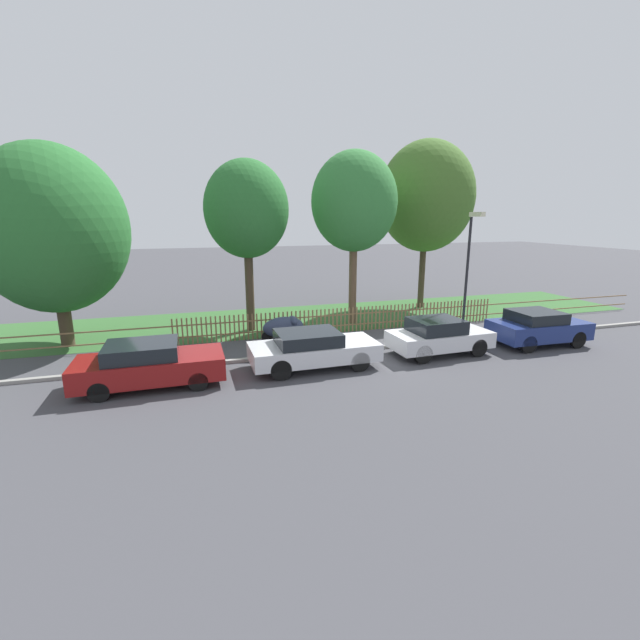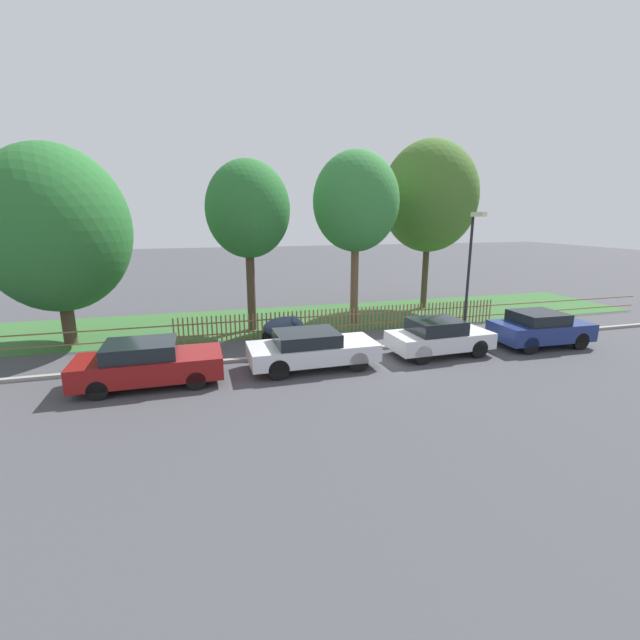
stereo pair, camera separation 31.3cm
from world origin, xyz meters
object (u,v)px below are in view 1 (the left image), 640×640
(parked_car_navy_estate, at_px, (439,336))
(tree_nearest_kerb, at_px, (52,230))
(parked_car_silver_hatchback, at_px, (149,364))
(tree_mid_park, at_px, (354,202))
(parked_car_black_saloon, at_px, (313,348))
(tree_behind_motorcycle, at_px, (247,210))
(parked_car_red_compact, at_px, (538,327))
(covered_motorcycle, at_px, (284,327))
(tree_far_left, at_px, (426,197))
(street_lamp, at_px, (470,260))

(parked_car_navy_estate, xyz_separation_m, tree_nearest_kerb, (-13.54, 5.19, 3.83))
(parked_car_silver_hatchback, relative_size, tree_mid_park, 0.54)
(parked_car_black_saloon, height_order, tree_mid_park, tree_mid_park)
(parked_car_silver_hatchback, xyz_separation_m, tree_behind_motorcycle, (3.85, 5.74, 4.59))
(parked_car_navy_estate, height_order, tree_behind_motorcycle, tree_behind_motorcycle)
(tree_behind_motorcycle, bearing_deg, parked_car_red_compact, -27.69)
(covered_motorcycle, bearing_deg, parked_car_silver_hatchback, -148.91)
(parked_car_silver_hatchback, relative_size, tree_nearest_kerb, 0.56)
(parked_car_black_saloon, height_order, tree_far_left, tree_far_left)
(parked_car_red_compact, relative_size, covered_motorcycle, 2.05)
(parked_car_black_saloon, bearing_deg, parked_car_navy_estate, 0.27)
(street_lamp, bearing_deg, parked_car_navy_estate, -144.75)
(covered_motorcycle, height_order, tree_mid_park, tree_mid_park)
(parked_car_red_compact, bearing_deg, parked_car_silver_hatchback, -178.13)
(parked_car_black_saloon, distance_m, tree_far_left, 12.83)
(tree_far_left, xyz_separation_m, street_lamp, (-1.48, -6.21, -2.74))
(tree_far_left, bearing_deg, parked_car_navy_estate, -115.43)
(parked_car_silver_hatchback, height_order, tree_mid_park, tree_mid_park)
(tree_mid_park, bearing_deg, tree_behind_motorcycle, 179.06)
(parked_car_black_saloon, distance_m, parked_car_red_compact, 9.36)
(parked_car_red_compact, height_order, covered_motorcycle, parked_car_red_compact)
(parked_car_navy_estate, relative_size, tree_far_left, 0.42)
(parked_car_navy_estate, xyz_separation_m, covered_motorcycle, (-5.15, 3.28, -0.07))
(covered_motorcycle, relative_size, tree_mid_park, 0.23)
(covered_motorcycle, distance_m, tree_far_left, 11.32)
(tree_behind_motorcycle, height_order, tree_far_left, tree_far_left)
(tree_behind_motorcycle, bearing_deg, tree_nearest_kerb, -177.26)
(parked_car_red_compact, distance_m, tree_nearest_kerb, 19.14)
(parked_car_navy_estate, bearing_deg, parked_car_silver_hatchback, 179.11)
(parked_car_silver_hatchback, height_order, parked_car_red_compact, parked_car_red_compact)
(covered_motorcycle, xyz_separation_m, street_lamp, (7.38, -1.70, 2.68))
(covered_motorcycle, bearing_deg, tree_far_left, 22.81)
(tree_mid_park, bearing_deg, parked_car_navy_estate, -76.25)
(parked_car_navy_estate, xyz_separation_m, parked_car_red_compact, (4.47, -0.07, 0.02))
(covered_motorcycle, bearing_deg, tree_nearest_kerb, 162.97)
(tree_mid_park, distance_m, street_lamp, 5.77)
(parked_car_silver_hatchback, relative_size, parked_car_black_saloon, 0.99)
(tree_nearest_kerb, height_order, tree_behind_motorcycle, tree_nearest_kerb)
(parked_car_silver_hatchback, bearing_deg, covered_motorcycle, 34.87)
(covered_motorcycle, relative_size, tree_behind_motorcycle, 0.25)
(parked_car_black_saloon, height_order, parked_car_red_compact, parked_car_red_compact)
(tree_behind_motorcycle, relative_size, street_lamp, 1.42)
(tree_nearest_kerb, bearing_deg, tree_mid_park, 1.27)
(parked_car_black_saloon, xyz_separation_m, covered_motorcycle, (-0.26, 3.35, -0.05))
(tree_behind_motorcycle, relative_size, tree_mid_park, 0.93)
(tree_nearest_kerb, relative_size, tree_mid_park, 0.97)
(parked_car_silver_hatchback, height_order, parked_car_navy_estate, parked_car_silver_hatchback)
(parked_car_black_saloon, height_order, parked_car_navy_estate, parked_car_navy_estate)
(parked_car_silver_hatchback, bearing_deg, tree_far_left, 29.71)
(covered_motorcycle, relative_size, tree_far_left, 0.20)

